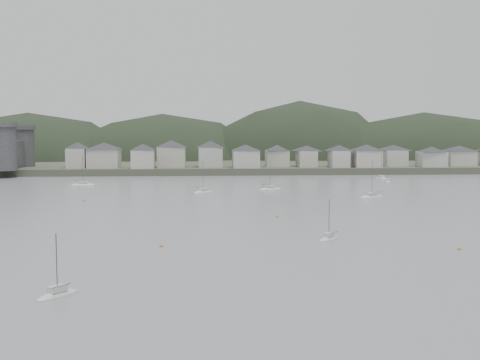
{
  "coord_description": "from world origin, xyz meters",
  "views": [
    {
      "loc": [
        -12.02,
        -92.61,
        19.93
      ],
      "look_at": [
        0.0,
        75.0,
        6.0
      ],
      "focal_mm": 45.35,
      "sensor_mm": 36.0,
      "label": 1
    }
  ],
  "objects": [
    {
      "name": "moored_fleet",
      "position": [
        -11.08,
        64.37,
        0.18
      ],
      "size": [
        240.4,
        176.92,
        13.56
      ],
      "color": "beige",
      "rests_on": "ground"
    },
    {
      "name": "ground",
      "position": [
        0.0,
        0.0,
        0.0
      ],
      "size": [
        900.0,
        900.0,
        0.0
      ],
      "primitive_type": "plane",
      "color": "slate",
      "rests_on": "ground"
    },
    {
      "name": "forested_ridge",
      "position": [
        4.83,
        269.4,
        -11.28
      ],
      "size": [
        851.55,
        103.94,
        102.57
      ],
      "color": "black",
      "rests_on": "ground"
    },
    {
      "name": "waterfront_town",
      "position": [
        50.59,
        183.34,
        8.66
      ],
      "size": [
        451.48,
        28.46,
        12.92
      ],
      "color": "#A1A093",
      "rests_on": "far_shore_land"
    },
    {
      "name": "mooring_buoys",
      "position": [
        0.95,
        56.5,
        0.15
      ],
      "size": [
        186.62,
        117.21,
        0.7
      ],
      "color": "#CB7F43",
      "rests_on": "ground"
    },
    {
      "name": "far_shore_land",
      "position": [
        0.0,
        295.0,
        1.5
      ],
      "size": [
        900.0,
        250.0,
        3.0
      ],
      "primitive_type": "cube",
      "color": "#383D2D",
      "rests_on": "ground"
    }
  ]
}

